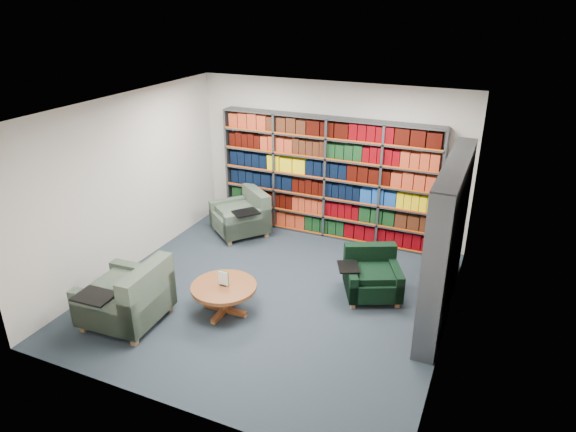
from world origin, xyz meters
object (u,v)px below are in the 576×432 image
at_px(chair_green_right, 371,276).
at_px(coffee_table, 224,291).
at_px(chair_teal_front, 131,300).
at_px(chair_teal_left, 244,216).

relative_size(chair_green_right, coffee_table, 1.14).
xyz_separation_m(chair_green_right, chair_teal_front, (-2.78, -2.04, 0.08)).
xyz_separation_m(chair_teal_left, chair_teal_front, (-0.03, -3.19, 0.04)).
distance_m(chair_teal_front, coffee_table, 1.26).
bearing_deg(chair_green_right, chair_teal_left, 157.44).
distance_m(chair_teal_left, chair_teal_front, 3.19).
distance_m(chair_teal_left, coffee_table, 2.66).
bearing_deg(chair_teal_front, chair_green_right, 36.33).
bearing_deg(coffee_table, chair_teal_front, -144.80).
xyz_separation_m(chair_green_right, coffee_table, (-1.75, -1.32, 0.06)).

